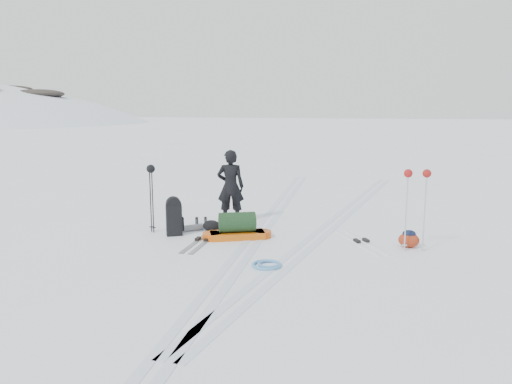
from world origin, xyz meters
TOP-DOWN VIEW (x-y plane):
  - ground at (0.00, 0.00)m, footprint 200.00×200.00m
  - ski_tracks at (0.61, 0.88)m, footprint 3.38×17.97m
  - skier at (-0.89, 1.25)m, footprint 0.68×0.51m
  - pulk_sled at (-0.35, -0.02)m, footprint 1.43×0.94m
  - expedition_rucksack at (-1.64, -0.07)m, footprint 0.63×0.83m
  - ski_poles_black at (-2.22, 0.00)m, footprint 0.20×0.18m
  - ski_poles_silver at (3.03, -0.02)m, footprint 0.47×0.23m
  - touring_skis_grey at (-0.95, -0.40)m, footprint 0.33×1.84m
  - touring_skis_white at (2.08, 0.30)m, footprint 1.19×1.78m
  - rope_coil at (0.66, -1.58)m, footprint 0.64×0.64m
  - small_daypack at (2.95, 0.21)m, footprint 0.46×0.40m
  - thermos_pair at (-1.32, 0.50)m, footprint 0.21×0.23m
  - stuff_sack at (-1.05, 0.40)m, footprint 0.46×0.40m

SIDE VIEW (x-z plane):
  - ground at x=0.00m, z-range 0.00..0.00m
  - ski_tracks at x=0.61m, z-range 0.00..0.01m
  - touring_skis_grey at x=-0.95m, z-range -0.02..0.05m
  - touring_skis_white at x=2.08m, z-range -0.02..0.05m
  - rope_coil at x=0.66m, z-range 0.00..0.06m
  - stuff_sack at x=-1.05m, z-range 0.00..0.24m
  - thermos_pair at x=-1.32m, z-range -0.01..0.27m
  - small_daypack at x=2.95m, z-range -0.01..0.33m
  - pulk_sled at x=-0.35m, z-range -0.06..0.47m
  - expedition_rucksack at x=-1.64m, z-range -0.03..0.77m
  - skier at x=-0.89m, z-range 0.00..1.66m
  - ski_poles_black at x=-2.22m, z-range 0.45..1.88m
  - ski_poles_silver at x=3.03m, z-range 0.51..2.02m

